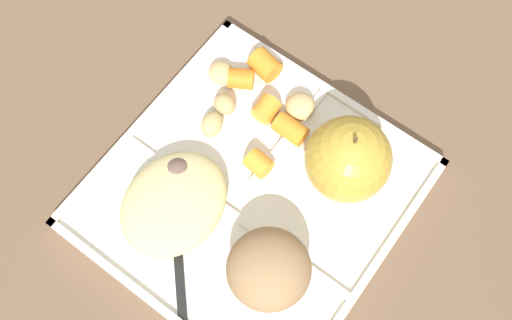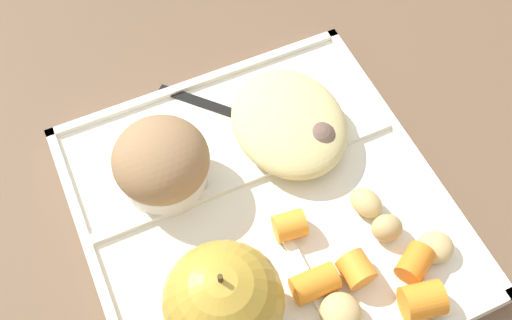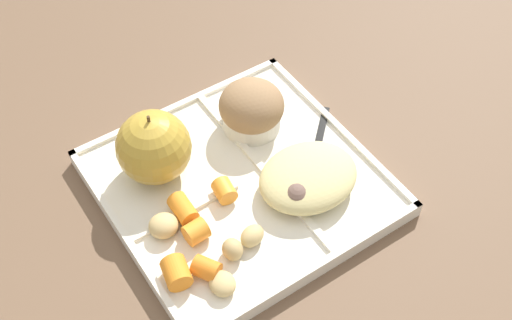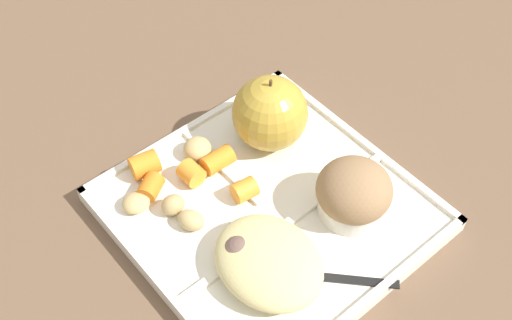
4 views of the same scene
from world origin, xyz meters
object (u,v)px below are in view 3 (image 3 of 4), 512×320
(bran_muffin, at_px, (252,109))
(plastic_fork, at_px, (316,153))
(green_apple, at_px, (154,147))
(lunch_tray, at_px, (240,184))

(bran_muffin, height_order, plastic_fork, bran_muffin)
(green_apple, relative_size, bran_muffin, 1.17)
(lunch_tray, xyz_separation_m, bran_muffin, (0.06, 0.07, 0.04))
(lunch_tray, bearing_deg, green_apple, 138.35)
(lunch_tray, bearing_deg, plastic_fork, -10.19)
(lunch_tray, relative_size, bran_muffin, 3.75)
(plastic_fork, bearing_deg, lunch_tray, 169.81)
(plastic_fork, bearing_deg, bran_muffin, 114.92)
(lunch_tray, distance_m, plastic_fork, 0.10)
(green_apple, height_order, bran_muffin, green_apple)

